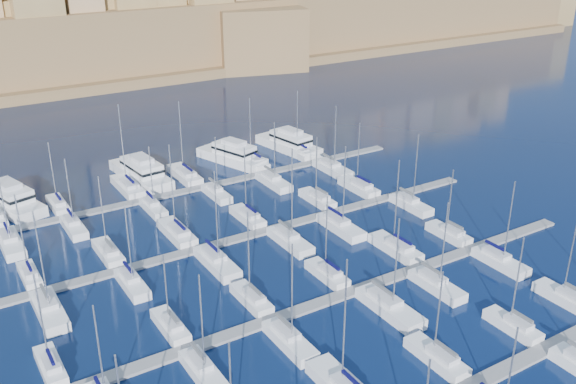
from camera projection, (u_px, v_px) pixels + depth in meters
ground at (298, 258)px, 95.54m from camera, size 600.00×600.00×0.00m
pontoon_mid_near at (346, 294)px, 86.09m from camera, size 84.00×2.00×0.40m
pontoon_mid_far at (264, 231)px, 103.27m from camera, size 84.00×2.00×0.40m
pontoon_far at (206, 186)px, 120.45m from camera, size 84.00×2.00×0.40m
sailboat_3 at (437, 357)px, 72.87m from camera, size 2.53×8.42×11.98m
sailboat_4 at (513, 326)px, 78.54m from camera, size 2.30×7.65×12.93m
sailboat_5 at (566, 298)px, 84.20m from camera, size 2.61×8.70×12.05m
sailboat_12 at (51, 366)px, 71.45m from camera, size 2.26×7.54×12.60m
sailboat_13 at (171, 326)px, 78.49m from camera, size 2.35×7.83×10.77m
sailboat_14 at (252, 299)px, 84.06m from camera, size 2.41×8.03×13.37m
sailboat_15 at (327, 274)px, 89.94m from camera, size 2.41×8.05×12.70m
sailboat_16 at (396, 248)px, 96.96m from camera, size 2.91×9.71×15.01m
sailboat_17 at (449, 234)px, 101.36m from camera, size 2.45×8.15×11.68m
sailboat_19 at (203, 371)px, 70.69m from camera, size 2.49×8.29×13.53m
sailboat_20 at (289, 340)px, 75.82m from camera, size 2.65×8.84×14.16m
sailboat_21 at (389, 307)px, 82.19m from camera, size 3.18×10.60×13.93m
sailboat_22 at (436, 285)px, 87.21m from camera, size 2.67×8.91×13.55m
sailboat_23 at (500, 261)px, 93.24m from camera, size 2.69×8.97×13.79m
sailboat_24 at (30, 275)px, 89.62m from camera, size 2.22×7.39×13.16m
sailboat_25 at (108, 252)px, 95.64m from camera, size 2.62×8.72×13.10m
sailboat_26 at (177, 233)px, 101.57m from camera, size 3.00×10.01×15.62m
sailboat_27 at (248, 217)px, 107.04m from camera, size 2.59×8.62×13.14m
sailboat_28 at (318, 199)px, 113.87m from camera, size 2.59×8.62×12.33m
sailboat_29 at (359, 187)px, 118.80m from camera, size 2.84×9.46×13.28m
sailboat_30 at (49, 310)px, 81.57m from camera, size 2.99×9.97×14.66m
sailboat_31 at (132, 283)px, 87.62m from camera, size 2.51×8.35×13.10m
sailboat_32 at (217, 262)px, 92.93m from camera, size 3.04×10.13×15.39m
sailboat_33 at (290, 240)px, 99.21m from camera, size 2.90×9.68×16.32m
sailboat_34 at (340, 226)px, 103.73m from camera, size 2.99×9.98×14.89m
sailboat_35 at (411, 204)px, 111.69m from camera, size 2.65×8.84×13.94m
sailboat_37 at (58, 205)px, 111.56m from camera, size 2.43×8.09×12.29m
sailboat_38 at (128, 187)px, 118.91m from camera, size 3.27×10.92×16.61m
sailboat_39 at (185, 175)px, 124.35m from camera, size 3.22×10.75×15.53m
sailboat_40 at (252, 161)px, 131.17m from camera, size 2.97×9.92×14.23m
sailboat_41 at (298, 153)px, 136.18m from camera, size 2.74×9.13×14.28m
sailboat_42 at (10, 243)px, 98.37m from camera, size 3.00×9.99×16.49m
sailboat_43 at (74, 227)px, 103.67m from camera, size 2.57×8.57×12.87m
sailboat_44 at (153, 207)px, 110.49m from camera, size 2.40×7.99×12.23m
sailboat_45 at (216, 193)px, 116.20m from camera, size 2.48×8.25×11.88m
sailboat_46 at (273, 181)px, 121.33m from camera, size 2.86×9.54×12.84m
sailboat_47 at (332, 168)px, 127.53m from camera, size 3.09×10.31×14.05m
motor_yacht_a at (8, 198)px, 111.73m from camera, size 10.17×18.59×5.25m
motor_yacht_b at (141, 171)px, 123.35m from camera, size 7.10×18.16×5.25m
motor_yacht_c at (233, 155)px, 132.14m from camera, size 9.72×16.84×5.25m
motor_yacht_d at (289, 143)px, 139.09m from camera, size 7.70×17.31×5.25m
fortified_city at (44, 23)px, 210.88m from camera, size 460.00×108.95×59.52m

